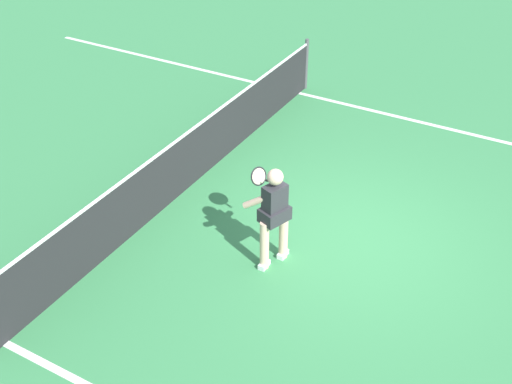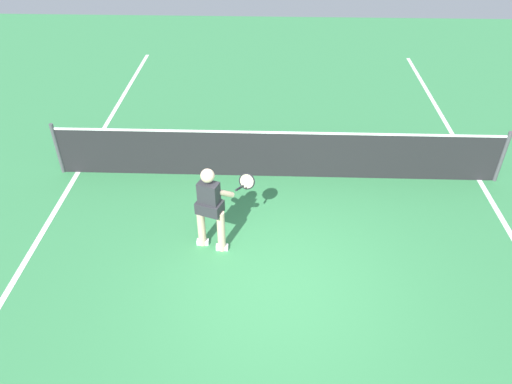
# 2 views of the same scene
# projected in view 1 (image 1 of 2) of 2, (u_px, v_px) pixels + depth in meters

# --- Properties ---
(ground_plane) EXTENTS (27.51, 27.51, 0.00)m
(ground_plane) POSITION_uv_depth(u_px,v_px,m) (354.00, 238.00, 9.80)
(ground_plane) COLOR #38844C
(sideline_right_marking) EXTENTS (0.10, 19.16, 0.01)m
(sideline_right_marking) POSITION_uv_depth(u_px,v_px,m) (434.00, 125.00, 12.73)
(sideline_right_marking) COLOR white
(sideline_right_marking) RESTS_ON ground
(court_net) EXTENTS (8.83, 0.08, 1.10)m
(court_net) POSITION_uv_depth(u_px,v_px,m) (190.00, 158.00, 10.70)
(court_net) COLOR #4C4C51
(court_net) RESTS_ON ground
(tennis_player) EXTENTS (0.99, 0.87, 1.55)m
(tennis_player) POSITION_uv_depth(u_px,v_px,m) (274.00, 212.00, 8.89)
(tennis_player) COLOR beige
(tennis_player) RESTS_ON ground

